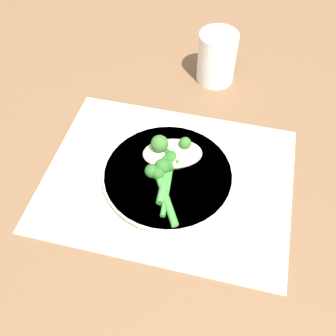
{
  "coord_description": "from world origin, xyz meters",
  "views": [
    {
      "loc": [
        0.1,
        -0.43,
        0.6
      ],
      "look_at": [
        0.0,
        0.0,
        0.03
      ],
      "focal_mm": 42.0,
      "sensor_mm": 36.0,
      "label": 1
    }
  ],
  "objects": [
    {
      "name": "pesto_dollop_primary",
      "position": [
        0.02,
        0.05,
        0.05
      ],
      "size": [
        0.02,
        0.02,
        0.02
      ],
      "color": "#336628",
      "rests_on": "chicken_fillet"
    },
    {
      "name": "chicken_fillet",
      "position": [
        -0.0,
        0.04,
        0.03
      ],
      "size": [
        0.13,
        0.1,
        0.03
      ],
      "rotation": [
        0.0,
        0.0,
        3.41
      ],
      "color": "beige",
      "rests_on": "plate"
    },
    {
      "name": "spoon",
      "position": [
        -0.05,
        -0.14,
        0.01
      ],
      "size": [
        0.17,
        0.04,
        0.01
      ],
      "rotation": [
        0.0,
        0.0,
        1.51
      ],
      "color": "silver",
      "rests_on": "placemat"
    },
    {
      "name": "water_glass",
      "position": [
        0.04,
        0.31,
        0.06
      ],
      "size": [
        0.09,
        0.09,
        0.12
      ],
      "color": "white",
      "rests_on": "ground_plane"
    },
    {
      "name": "placemat",
      "position": [
        0.0,
        0.0,
        0.0
      ],
      "size": [
        0.46,
        0.35,
        0.0
      ],
      "color": "beige",
      "rests_on": "ground_plane"
    },
    {
      "name": "broccoli_stalk_right",
      "position": [
        -0.01,
        -0.02,
        0.03
      ],
      "size": [
        0.08,
        0.13,
        0.03
      ],
      "rotation": [
        0.0,
        0.0,
        6.8
      ],
      "color": "#3D8E38",
      "rests_on": "plate"
    },
    {
      "name": "knife",
      "position": [
        0.02,
        0.14,
        0.01
      ],
      "size": [
        0.18,
        0.04,
        0.01
      ],
      "rotation": [
        0.0,
        0.0,
        1.69
      ],
      "color": "silver",
      "rests_on": "placemat"
    },
    {
      "name": "ground_plane",
      "position": [
        0.0,
        0.0,
        0.0
      ],
      "size": [
        3.0,
        3.0,
        0.0
      ],
      "primitive_type": "plane",
      "color": "brown"
    },
    {
      "name": "pesto_dollop_secondary",
      "position": [
        -0.02,
        0.03,
        0.06
      ],
      "size": [
        0.03,
        0.03,
        0.03
      ],
      "color": "#336628",
      "rests_on": "chicken_fillet"
    },
    {
      "name": "broccoli_stalk_rear",
      "position": [
        0.0,
        0.01,
        0.03
      ],
      "size": [
        0.05,
        0.13,
        0.03
      ],
      "rotation": [
        0.0,
        0.0,
        6.38
      ],
      "color": "#3D8E38",
      "rests_on": "plate"
    },
    {
      "name": "broccoli_stalk_front",
      "position": [
        0.0,
        0.02,
        0.03
      ],
      "size": [
        0.05,
        0.12,
        0.03
      ],
      "rotation": [
        0.0,
        0.0,
        6.35
      ],
      "color": "#3D8E38",
      "rests_on": "plate"
    },
    {
      "name": "plate",
      "position": [
        0.0,
        0.0,
        0.01
      ],
      "size": [
        0.24,
        0.24,
        0.01
      ],
      "color": "white",
      "rests_on": "placemat"
    }
  ]
}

